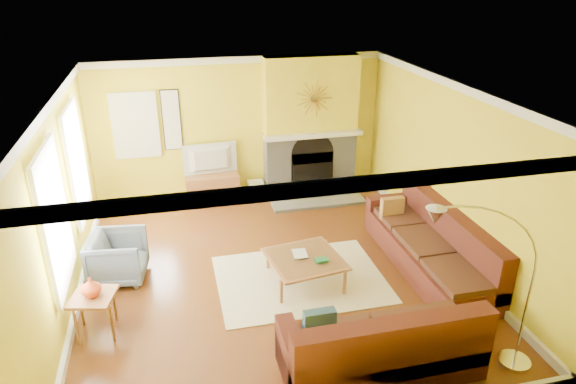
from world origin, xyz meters
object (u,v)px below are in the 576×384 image
object	(u,v)px
side_table	(96,314)
arc_lamp	(483,294)
armchair	(118,257)
coffee_table	(305,269)
media_console	(213,188)
sectional_sofa	(371,265)

from	to	relation	value
side_table	arc_lamp	xyz separation A→B (m)	(4.12, -1.70, 0.79)
armchair	side_table	world-z (taller)	armchair
coffee_table	side_table	xyz separation A→B (m)	(-2.80, -0.50, 0.08)
side_table	armchair	bearing A→B (deg)	80.54
coffee_table	armchair	bearing A→B (deg)	164.93
media_console	armchair	world-z (taller)	armchair
side_table	media_console	bearing A→B (deg)	63.43
sectional_sofa	media_console	size ratio (longest dim) A/B	3.70
armchair	side_table	size ratio (longest dim) A/B	1.41
coffee_table	armchair	size ratio (longest dim) A/B	1.29
sectional_sofa	media_console	xyz separation A→B (m)	(-1.80, 3.60, -0.17)
arc_lamp	sectional_sofa	bearing A→B (deg)	107.16
sectional_sofa	arc_lamp	world-z (taller)	arc_lamp
coffee_table	side_table	size ratio (longest dim) A/B	1.82
armchair	coffee_table	bearing A→B (deg)	-97.37
arc_lamp	side_table	bearing A→B (deg)	157.60
sectional_sofa	media_console	bearing A→B (deg)	116.57
media_console	side_table	world-z (taller)	same
sectional_sofa	arc_lamp	size ratio (longest dim) A/B	1.75
coffee_table	side_table	distance (m)	2.85
coffee_table	arc_lamp	world-z (taller)	arc_lamp
sectional_sofa	armchair	distance (m)	3.61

